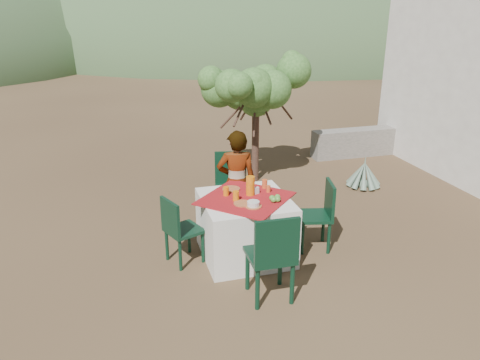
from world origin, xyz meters
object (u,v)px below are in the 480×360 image
(chair_left, at_px, (179,228))
(agave, at_px, (364,175))
(person, at_px, (237,183))
(shrub_tree, at_px, (258,94))
(chair_near, at_px, (273,254))
(table, at_px, (245,227))
(chair_right, at_px, (320,212))
(chair_far, at_px, (231,183))
(juice_pitcher, at_px, (250,186))

(chair_left, bearing_deg, agave, -85.87)
(person, height_order, shrub_tree, shrub_tree)
(chair_near, bearing_deg, agave, -133.19)
(table, relative_size, shrub_tree, 0.68)
(chair_left, relative_size, shrub_tree, 0.44)
(table, xyz_separation_m, chair_right, (0.95, -0.07, 0.11))
(chair_far, relative_size, chair_left, 1.16)
(chair_left, relative_size, juice_pitcher, 3.60)
(shrub_tree, relative_size, juice_pitcher, 8.26)
(chair_near, xyz_separation_m, chair_right, (0.96, 0.92, -0.06))
(chair_right, distance_m, shrub_tree, 2.79)
(chair_right, bearing_deg, shrub_tree, -167.01)
(chair_left, xyz_separation_m, person, (0.87, 0.62, 0.25))
(table, distance_m, chair_right, 0.96)
(juice_pitcher, bearing_deg, chair_left, -176.98)
(chair_far, height_order, chair_right, chair_far)
(chair_far, relative_size, chair_right, 1.10)
(shrub_tree, bearing_deg, chair_far, -120.80)
(table, distance_m, chair_near, 1.01)
(person, relative_size, juice_pitcher, 6.13)
(chair_near, relative_size, agave, 1.60)
(person, bearing_deg, chair_right, 152.45)
(table, xyz_separation_m, chair_near, (-0.01, -0.99, 0.17))
(table, height_order, chair_far, chair_far)
(chair_left, xyz_separation_m, agave, (3.39, 1.64, -0.25))
(chair_far, height_order, person, person)
(chair_near, relative_size, juice_pitcher, 4.29)
(agave, bearing_deg, chair_near, -134.24)
(table, relative_size, chair_left, 1.57)
(table, bearing_deg, agave, 32.87)
(chair_left, height_order, chair_right, chair_right)
(agave, bearing_deg, chair_right, -133.19)
(agave, bearing_deg, person, -157.87)
(chair_far, xyz_separation_m, shrub_tree, (0.87, 1.45, 0.97))
(chair_far, bearing_deg, table, -81.20)
(chair_far, xyz_separation_m, juice_pitcher, (-0.02, -0.99, 0.34))
(chair_near, height_order, juice_pitcher, juice_pitcher)
(chair_far, distance_m, chair_left, 1.38)
(chair_right, xyz_separation_m, agave, (1.63, 1.74, -0.28))
(shrub_tree, xyz_separation_m, agave, (1.61, -0.86, -1.30))
(person, xyz_separation_m, juice_pitcher, (0.01, -0.57, 0.17))
(agave, bearing_deg, chair_left, -154.18)
(chair_right, bearing_deg, chair_far, -129.98)
(table, xyz_separation_m, juice_pitcher, (0.08, 0.08, 0.50))
(chair_right, bearing_deg, table, -80.81)
(chair_right, relative_size, agave, 1.41)
(table, bearing_deg, shrub_tree, 69.00)
(person, bearing_deg, chair_near, 98.84)
(person, xyz_separation_m, agave, (2.51, 1.02, -0.50))
(chair_left, distance_m, juice_pitcher, 0.98)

